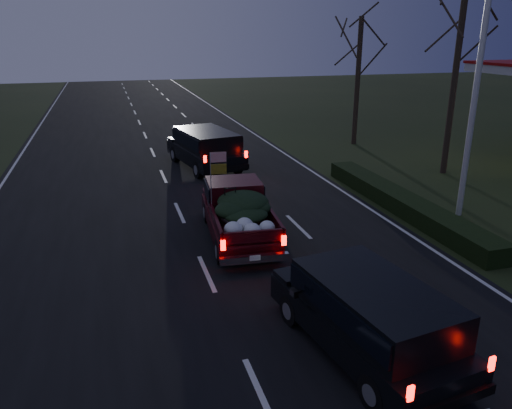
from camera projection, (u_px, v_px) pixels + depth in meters
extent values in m
plane|color=black|center=(207.00, 274.00, 13.37)|extent=(120.00, 120.00, 0.00)
cube|color=black|center=(207.00, 274.00, 13.37)|extent=(14.00, 120.00, 0.02)
cube|color=black|center=(402.00, 202.00, 18.09)|extent=(1.00, 10.00, 0.60)
cylinder|color=silver|center=(477.00, 85.00, 16.28)|extent=(0.20, 0.20, 9.00)
cylinder|color=black|center=(455.00, 78.00, 21.70)|extent=(0.28, 0.28, 8.50)
cylinder|color=black|center=(357.00, 82.00, 28.02)|extent=(0.28, 0.28, 7.00)
cube|color=#39070E|center=(238.00, 221.00, 15.59)|extent=(2.22, 4.70, 0.50)
cube|color=#39070E|center=(234.00, 193.00, 16.13)|extent=(1.81, 1.60, 0.82)
cube|color=black|center=(234.00, 190.00, 16.10)|extent=(1.89, 1.52, 0.50)
cube|color=#39070E|center=(245.00, 227.00, 14.41)|extent=(1.90, 2.69, 0.05)
ellipsoid|color=black|center=(244.00, 208.00, 14.71)|extent=(1.60, 1.76, 0.55)
cylinder|color=gray|center=(211.00, 182.00, 15.01)|extent=(0.03, 0.03, 1.82)
cube|color=red|center=(218.00, 157.00, 14.81)|extent=(0.47, 0.06, 0.31)
cube|color=gold|center=(219.00, 169.00, 14.93)|extent=(0.47, 0.06, 0.31)
cube|color=black|center=(205.00, 154.00, 23.81)|extent=(3.02, 5.44, 0.64)
cube|color=black|center=(206.00, 140.00, 23.34)|extent=(2.64, 4.05, 0.86)
cube|color=black|center=(206.00, 138.00, 23.31)|extent=(2.73, 3.96, 0.51)
cube|color=black|center=(364.00, 325.00, 9.95)|extent=(2.53, 4.78, 0.57)
cube|color=black|center=(374.00, 302.00, 9.54)|extent=(2.24, 3.55, 0.76)
cube|color=black|center=(374.00, 299.00, 9.52)|extent=(2.32, 3.47, 0.46)
cube|color=black|center=(294.00, 293.00, 10.12)|extent=(0.12, 0.22, 0.15)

